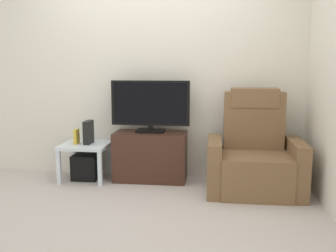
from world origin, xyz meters
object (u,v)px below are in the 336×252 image
(television, at_px, (150,105))
(book_upright, at_px, (77,137))
(side_table, at_px, (86,149))
(tv_stand, at_px, (150,156))
(recliner_armchair, at_px, (254,156))
(subwoofer_box, at_px, (86,166))
(game_console, at_px, (88,132))

(television, relative_size, book_upright, 5.28)
(television, height_order, side_table, television)
(tv_stand, height_order, television, television)
(recliner_armchair, xyz_separation_m, side_table, (-1.92, 0.21, -0.02))
(recliner_armchair, bearing_deg, book_upright, -176.64)
(television, height_order, subwoofer_box, television)
(recliner_armchair, distance_m, game_console, 1.90)
(tv_stand, height_order, book_upright, book_upright)
(side_table, height_order, book_upright, book_upright)
(tv_stand, xyz_separation_m, recliner_armchair, (1.16, -0.25, 0.09))
(book_upright, xyz_separation_m, game_console, (0.14, 0.03, 0.05))
(television, xyz_separation_m, recliner_armchair, (1.16, -0.27, -0.50))
(recliner_armchair, bearing_deg, television, 175.55)
(tv_stand, height_order, subwoofer_box, tv_stand)
(television, relative_size, recliner_armchair, 0.83)
(tv_stand, distance_m, book_upright, 0.89)
(tv_stand, distance_m, side_table, 0.76)
(book_upright, relative_size, game_console, 0.63)
(recliner_armchair, height_order, subwoofer_box, recliner_armchair)
(television, relative_size, side_table, 1.67)
(tv_stand, bearing_deg, book_upright, -175.70)
(game_console, bearing_deg, side_table, -164.05)
(recliner_armchair, bearing_deg, subwoofer_box, -177.50)
(television, distance_m, game_console, 0.79)
(book_upright, height_order, game_console, game_console)
(television, height_order, recliner_armchair, television)
(tv_stand, height_order, recliner_armchair, recliner_armchair)
(tv_stand, bearing_deg, game_console, -177.26)
(tv_stand, xyz_separation_m, television, (-0.00, 0.02, 0.59))
(book_upright, distance_m, game_console, 0.15)
(side_table, relative_size, game_console, 2.01)
(television, bearing_deg, recliner_armchair, -13.07)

